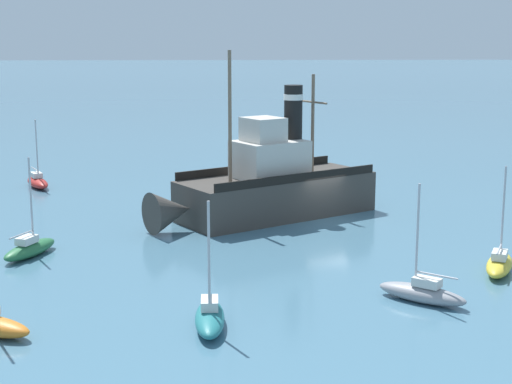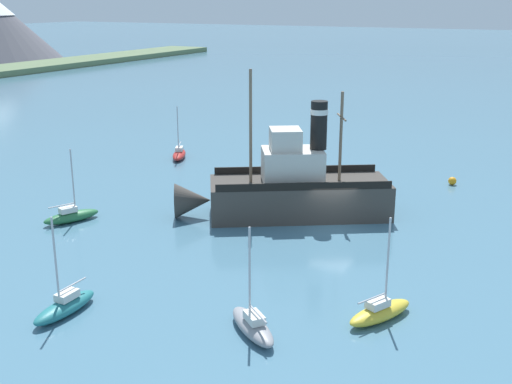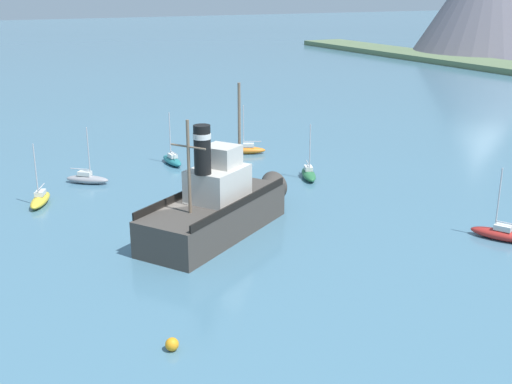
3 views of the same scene
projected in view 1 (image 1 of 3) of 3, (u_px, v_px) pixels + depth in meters
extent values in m
plane|color=#477289|center=(327.00, 219.00, 46.35)|extent=(600.00, 600.00, 0.00)
cube|color=#423D38|center=(277.00, 196.00, 47.09)|extent=(10.11, 12.50, 2.40)
cone|color=#423D38|center=(171.00, 211.00, 43.08)|extent=(3.27, 3.28, 2.35)
cube|color=beige|center=(270.00, 159.00, 46.36)|extent=(4.67, 4.98, 2.20)
cube|color=beige|center=(263.00, 129.00, 45.72)|extent=(2.93, 2.86, 1.40)
cylinder|color=black|center=(293.00, 112.00, 46.77)|extent=(1.10, 1.10, 3.20)
cylinder|color=silver|center=(293.00, 97.00, 46.59)|extent=(1.16, 1.16, 0.35)
cylinder|color=#75604C|center=(230.00, 117.00, 44.28)|extent=(0.20, 0.20, 7.50)
cylinder|color=#75604C|center=(313.00, 124.00, 47.76)|extent=(0.20, 0.20, 6.00)
cylinder|color=#75604C|center=(313.00, 102.00, 47.50)|extent=(2.27, 1.48, 0.12)
cube|color=black|center=(299.00, 178.00, 45.06)|extent=(6.16, 9.72, 0.50)
cube|color=black|center=(256.00, 168.00, 48.54)|extent=(6.16, 9.72, 0.50)
ellipsoid|color=gray|center=(422.00, 294.00, 31.97)|extent=(3.23, 3.65, 0.70)
cube|color=silver|center=(427.00, 282.00, 31.75)|extent=(1.19, 1.26, 0.36)
cylinder|color=#B7B7BC|center=(417.00, 235.00, 31.66)|extent=(0.10, 0.10, 4.20)
cylinder|color=#B7B7BC|center=(437.00, 275.00, 31.44)|extent=(1.19, 1.46, 0.08)
ellipsoid|color=gold|center=(499.00, 265.00, 35.97)|extent=(3.91, 2.61, 0.70)
cube|color=silver|center=(500.00, 255.00, 35.68)|extent=(1.27, 1.05, 0.36)
cylinder|color=#B7B7BC|center=(503.00, 212.00, 35.75)|extent=(0.10, 0.10, 4.20)
cylinder|color=#B7B7BC|center=(499.00, 249.00, 35.25)|extent=(1.66, 0.83, 0.08)
ellipsoid|color=#B22823|center=(38.00, 183.00, 56.01)|extent=(3.88, 2.71, 0.70)
cube|color=silver|center=(36.00, 175.00, 56.08)|extent=(1.27, 1.07, 0.36)
cylinder|color=#B7B7BC|center=(37.00, 149.00, 55.27)|extent=(0.10, 0.10, 4.20)
cylinder|color=#B7B7BC|center=(35.00, 169.00, 56.34)|extent=(1.64, 0.89, 0.08)
ellipsoid|color=#286B3D|center=(30.00, 249.00, 38.56)|extent=(3.93, 2.49, 0.70)
cube|color=silver|center=(27.00, 240.00, 38.27)|extent=(1.26, 1.02, 0.36)
cylinder|color=#B7B7BC|center=(31.00, 200.00, 38.36)|extent=(0.10, 0.10, 4.20)
cylinder|color=#B7B7BC|center=(21.00, 235.00, 37.83)|extent=(1.69, 0.77, 0.08)
ellipsoid|color=#23757A|center=(210.00, 319.00, 29.17)|extent=(3.81, 1.14, 0.70)
cube|color=silver|center=(210.00, 303.00, 29.26)|extent=(1.11, 0.65, 0.36)
cylinder|color=#B7B7BC|center=(209.00, 258.00, 28.39)|extent=(0.10, 0.10, 4.20)
cylinder|color=#B7B7BC|center=(210.00, 290.00, 29.58)|extent=(1.80, 0.10, 0.08)
sphere|color=orange|center=(366.00, 174.00, 59.80)|extent=(0.64, 0.64, 0.64)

